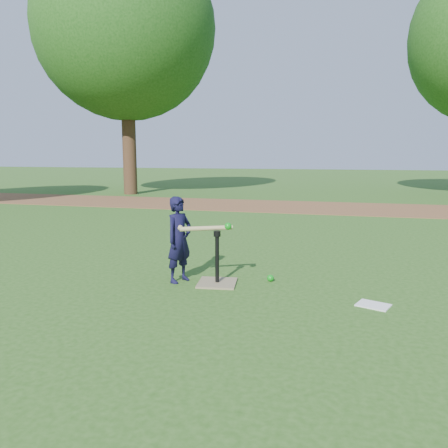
# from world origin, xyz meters

# --- Properties ---
(ground) EXTENTS (80.00, 80.00, 0.00)m
(ground) POSITION_xyz_m (0.00, 0.00, 0.00)
(ground) COLOR #285116
(ground) RESTS_ON ground
(dirt_strip) EXTENTS (24.00, 3.00, 0.01)m
(dirt_strip) POSITION_xyz_m (0.00, 7.50, 0.01)
(dirt_strip) COLOR brown
(dirt_strip) RESTS_ON ground
(child) EXTENTS (0.36, 0.43, 1.00)m
(child) POSITION_xyz_m (-0.15, -0.24, 0.50)
(child) COLOR black
(child) RESTS_ON ground
(wiffle_ball_ground) EXTENTS (0.08, 0.08, 0.08)m
(wiffle_ball_ground) POSITION_xyz_m (0.88, 0.03, 0.04)
(wiffle_ball_ground) COLOR #0D9015
(wiffle_ball_ground) RESTS_ON ground
(clipboard) EXTENTS (0.36, 0.32, 0.01)m
(clipboard) POSITION_xyz_m (1.99, -0.53, 0.01)
(clipboard) COLOR white
(clipboard) RESTS_ON ground
(batting_tee) EXTENTS (0.49, 0.49, 0.61)m
(batting_tee) POSITION_xyz_m (0.30, -0.22, 0.11)
(batting_tee) COLOR #897957
(batting_tee) RESTS_ON ground
(swing_action) EXTENTS (0.63, 0.32, 0.11)m
(swing_action) POSITION_xyz_m (0.21, -0.25, 0.65)
(swing_action) COLOR tan
(swing_action) RESTS_ON ground
(tree_left) EXTENTS (6.40, 6.40, 9.08)m
(tree_left) POSITION_xyz_m (-6.00, 10.00, 5.87)
(tree_left) COLOR #382316
(tree_left) RESTS_ON ground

